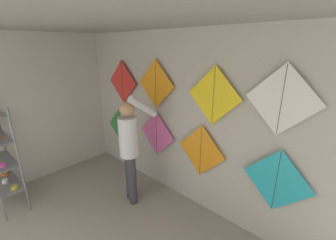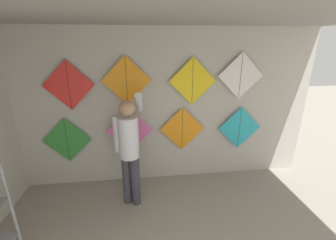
% 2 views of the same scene
% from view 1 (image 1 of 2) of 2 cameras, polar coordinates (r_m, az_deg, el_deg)
% --- Properties ---
extents(back_panel, '(5.70, 0.06, 2.80)m').
position_cam_1_polar(back_panel, '(3.66, 3.94, -0.07)').
color(back_panel, '#BCB7AD').
rests_on(back_panel, ground).
extents(left_panel, '(0.06, 4.25, 2.80)m').
position_cam_1_polar(left_panel, '(4.88, -34.48, 1.41)').
color(left_panel, '#BCB7AD').
rests_on(left_panel, ground).
extents(ceiling_slab, '(5.70, 4.25, 0.04)m').
position_cam_1_polar(ceiling_slab, '(2.38, -25.50, 23.17)').
color(ceiling_slab, gray).
extents(shopkeeper, '(0.46, 0.59, 1.88)m').
position_cam_1_polar(shopkeeper, '(3.66, -9.74, -6.00)').
color(shopkeeper, '#383842').
rests_on(shopkeeper, ground).
extents(kite_0, '(0.83, 0.01, 0.83)m').
position_cam_1_polar(kite_0, '(4.90, -11.88, -1.63)').
color(kite_0, '#338C38').
extents(kite_1, '(0.83, 0.01, 0.83)m').
position_cam_1_polar(kite_1, '(4.06, -2.92, -3.53)').
color(kite_1, pink).
extents(kite_2, '(0.83, 0.01, 0.83)m').
position_cam_1_polar(kite_2, '(3.50, 8.32, -7.75)').
color(kite_2, orange).
extents(kite_3, '(0.83, 0.01, 0.83)m').
position_cam_1_polar(kite_3, '(3.11, 25.81, -13.74)').
color(kite_3, '#28B2C6').
extents(kite_4, '(0.83, 0.01, 0.83)m').
position_cam_1_polar(kite_4, '(4.53, -11.49, 9.43)').
color(kite_4, red).
extents(kite_5, '(0.83, 0.01, 0.83)m').
position_cam_1_polar(kite_5, '(3.82, -3.14, 9.05)').
color(kite_5, orange).
extents(kite_6, '(0.83, 0.01, 0.83)m').
position_cam_1_polar(kite_6, '(3.13, 11.51, 6.00)').
color(kite_6, yellow).
extents(kite_7, '(0.83, 0.01, 0.83)m').
position_cam_1_polar(kite_7, '(2.78, 26.94, 4.48)').
color(kite_7, white).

